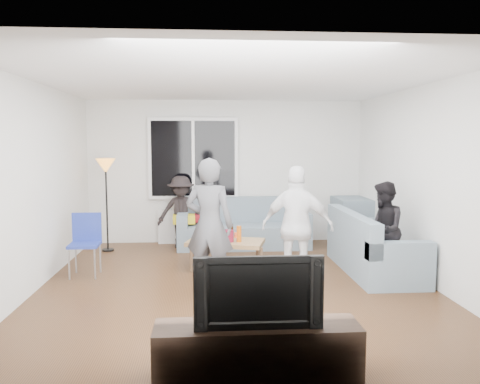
{
  "coord_description": "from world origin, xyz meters",
  "views": [
    {
      "loc": [
        -0.38,
        -6.08,
        1.85
      ],
      "look_at": [
        0.1,
        0.6,
        1.15
      ],
      "focal_mm": 35.99,
      "sensor_mm": 36.0,
      "label": 1
    }
  ],
  "objects": [
    {
      "name": "wall_right",
      "position": [
        2.52,
        0.0,
        1.3
      ],
      "size": [
        0.04,
        5.5,
        2.6
      ],
      "primitive_type": "cube",
      "color": "silver",
      "rests_on": "ground"
    },
    {
      "name": "spectator_right",
      "position": [
        2.02,
        0.19,
        0.66
      ],
      "size": [
        0.65,
        0.75,
        1.32
      ],
      "primitive_type": "imported",
      "rotation": [
        0.0,
        0.0,
        -1.84
      ],
      "color": "black",
      "rests_on": "floor"
    },
    {
      "name": "cushion_yellow",
      "position": [
        -0.76,
        2.25,
        0.51
      ],
      "size": [
        0.4,
        0.34,
        0.14
      ],
      "primitive_type": "cube",
      "rotation": [
        0.0,
        0.0,
        0.05
      ],
      "color": "gold",
      "rests_on": "sofa_back_section"
    },
    {
      "name": "sofa_back_section",
      "position": [
        0.28,
        2.27,
        0.42
      ],
      "size": [
        2.3,
        0.85,
        0.85
      ],
      "primitive_type": null,
      "color": "slate",
      "rests_on": "floor"
    },
    {
      "name": "window_frame",
      "position": [
        -0.6,
        2.69,
        1.55
      ],
      "size": [
        1.62,
        0.06,
        1.47
      ],
      "primitive_type": "cube",
      "color": "white",
      "rests_on": "wall_back"
    },
    {
      "name": "wall_front",
      "position": [
        0.0,
        -2.77,
        1.3
      ],
      "size": [
        5.0,
        0.04,
        2.6
      ],
      "primitive_type": "cube",
      "color": "silver",
      "rests_on": "ground"
    },
    {
      "name": "potted_plant",
      "position": [
        -0.3,
        2.62,
        0.82
      ],
      "size": [
        0.23,
        0.19,
        0.4
      ],
      "primitive_type": "imported",
      "rotation": [
        0.0,
        0.0,
        0.05
      ],
      "color": "#245C28",
      "rests_on": "radiator"
    },
    {
      "name": "window_glass",
      "position": [
        -0.6,
        2.65,
        1.55
      ],
      "size": [
        1.5,
        0.02,
        1.35
      ],
      "primitive_type": "cube",
      "color": "black",
      "rests_on": "window_frame"
    },
    {
      "name": "window_mullion",
      "position": [
        -0.6,
        2.64,
        1.55
      ],
      "size": [
        0.05,
        0.03,
        1.35
      ],
      "primitive_type": "cube",
      "color": "white",
      "rests_on": "window_frame"
    },
    {
      "name": "sofa_corner",
      "position": [
        2.37,
        2.27,
        0.42
      ],
      "size": [
        0.85,
        0.85,
        0.85
      ],
      "primitive_type": "cube",
      "color": "slate",
      "rests_on": "floor"
    },
    {
      "name": "tv_console",
      "position": [
        0.01,
        -2.5,
        0.22
      ],
      "size": [
        1.6,
        0.4,
        0.44
      ],
      "primitive_type": "cube",
      "color": "#332319",
      "rests_on": "floor"
    },
    {
      "name": "bottle_c",
      "position": [
        -0.0,
        1.04,
        0.51
      ],
      "size": [
        0.07,
        0.07,
        0.22
      ],
      "primitive_type": "cylinder",
      "color": "black",
      "rests_on": "coffee_table"
    },
    {
      "name": "player_left",
      "position": [
        -0.34,
        -0.21,
        0.83
      ],
      "size": [
        0.69,
        0.55,
        1.66
      ],
      "primitive_type": "imported",
      "rotation": [
        0.0,
        0.0,
        2.85
      ],
      "color": "#454549",
      "rests_on": "floor"
    },
    {
      "name": "floor",
      "position": [
        0.0,
        0.0,
        -0.02
      ],
      "size": [
        5.0,
        5.5,
        0.04
      ],
      "primitive_type": "cube",
      "color": "#56351C",
      "rests_on": "ground"
    },
    {
      "name": "television",
      "position": [
        0.01,
        -2.5,
        0.72
      ],
      "size": [
        0.98,
        0.13,
        0.56
      ],
      "primitive_type": "imported",
      "color": "black",
      "rests_on": "tv_console"
    },
    {
      "name": "sofa_right_section",
      "position": [
        2.02,
        0.51,
        0.42
      ],
      "size": [
        2.0,
        0.85,
        0.85
      ],
      "primitive_type": null,
      "rotation": [
        0.0,
        0.0,
        1.57
      ],
      "color": "slate",
      "rests_on": "floor"
    },
    {
      "name": "wall_back",
      "position": [
        0.0,
        2.77,
        1.3
      ],
      "size": [
        5.0,
        0.04,
        2.6
      ],
      "primitive_type": "cube",
      "color": "silver",
      "rests_on": "ground"
    },
    {
      "name": "side_chair",
      "position": [
        -2.05,
        0.55,
        0.43
      ],
      "size": [
        0.41,
        0.41,
        0.86
      ],
      "primitive_type": null,
      "rotation": [
        0.0,
        0.0,
        0.03
      ],
      "color": "navy",
      "rests_on": "floor"
    },
    {
      "name": "bottle_b",
      "position": [
        -0.23,
        0.8,
        0.54
      ],
      "size": [
        0.08,
        0.08,
        0.27
      ],
      "primitive_type": "cylinder",
      "color": "#1C9C1D",
      "rests_on": "coffee_table"
    },
    {
      "name": "cushion_red",
      "position": [
        -0.43,
        2.33,
        0.51
      ],
      "size": [
        0.43,
        0.39,
        0.13
      ],
      "primitive_type": "cube",
      "rotation": [
        0.0,
        0.0,
        -0.3
      ],
      "color": "maroon",
      "rests_on": "sofa_back_section"
    },
    {
      "name": "wall_left",
      "position": [
        -2.52,
        0.0,
        1.3
      ],
      "size": [
        0.04,
        5.5,
        2.6
      ],
      "primitive_type": "cube",
      "color": "silver",
      "rests_on": "ground"
    },
    {
      "name": "ceiling",
      "position": [
        0.0,
        0.0,
        2.62
      ],
      "size": [
        5.0,
        5.5,
        0.04
      ],
      "primitive_type": "cube",
      "color": "white",
      "rests_on": "ground"
    },
    {
      "name": "spectator_back",
      "position": [
        -0.81,
        2.3,
        0.63
      ],
      "size": [
        0.83,
        0.5,
        1.26
      ],
      "primitive_type": "imported",
      "rotation": [
        0.0,
        0.0,
        0.04
      ],
      "color": "black",
      "rests_on": "floor"
    },
    {
      "name": "coffee_table",
      "position": [
        -0.09,
        0.91,
        0.2
      ],
      "size": [
        1.22,
        0.87,
        0.4
      ],
      "primitive_type": "cube",
      "rotation": [
        0.0,
        0.0,
        -0.26
      ],
      "color": "#A87951",
      "rests_on": "floor"
    },
    {
      "name": "floor_lamp",
      "position": [
        -2.05,
        2.1,
        0.78
      ],
      "size": [
        0.32,
        0.32,
        1.56
      ],
      "primitive_type": null,
      "color": "orange",
      "rests_on": "floor"
    },
    {
      "name": "pitcher",
      "position": [
        -0.06,
        0.81,
        0.49
      ],
      "size": [
        0.17,
        0.17,
        0.17
      ],
      "primitive_type": "cylinder",
      "color": "maroon",
      "rests_on": "coffee_table"
    },
    {
      "name": "radiator",
      "position": [
        -0.6,
        2.65,
        0.31
      ],
      "size": [
        1.3,
        0.12,
        0.62
      ],
      "primitive_type": "cube",
      "color": "silver",
      "rests_on": "floor"
    },
    {
      "name": "player_right",
      "position": [
        0.78,
        -0.12,
        0.78
      ],
      "size": [
        0.98,
        0.63,
        1.55
      ],
      "primitive_type": "imported",
      "rotation": [
        0.0,
        0.0,
        2.84
      ],
      "color": "white",
      "rests_on": "floor"
    },
    {
      "name": "bottle_d",
      "position": [
        0.1,
        0.78,
        0.52
      ],
      "size": [
        0.07,
        0.07,
        0.24
      ],
      "primitive_type": "cylinder",
      "color": "#D35E12",
      "rests_on": "coffee_table"
    },
    {
      "name": "bottle_a",
      "position": [
        -0.34,
        1.01,
        0.53
      ],
      "size": [
        0.07,
        0.07,
        0.25
      ],
      "primitive_type": "cylinder",
      "color": "orange",
      "rests_on": "coffee_table"
    },
    {
      "name": "vase",
      "position": [
        -0.94,
        2.62,
        0.71
      ],
      "size": [
        0.17,
        0.17,
        0.18
      ],
      "primitive_type": "imported",
      "rotation": [
        0.0,
        0.0,
        0.01
      ],
      "color": "silver",
      "rests_on": "radiator"
    }
  ]
}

